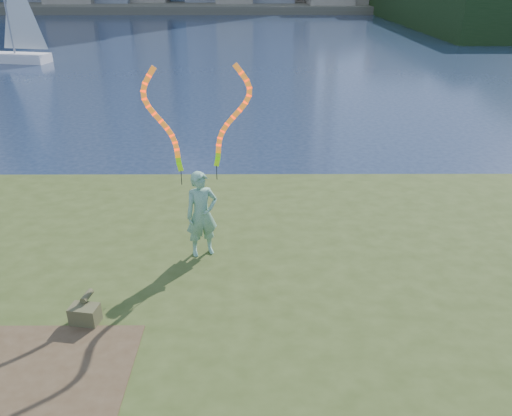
{
  "coord_description": "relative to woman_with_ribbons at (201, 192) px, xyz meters",
  "views": [
    {
      "loc": [
        1.23,
        -8.41,
        6.19
      ],
      "look_at": [
        1.28,
        1.0,
        1.71
      ],
      "focal_mm": 35.0,
      "sensor_mm": 36.0,
      "label": 1
    }
  ],
  "objects": [
    {
      "name": "far_shore",
      "position": [
        -0.16,
        94.27,
        -1.59
      ],
      "size": [
        320.0,
        40.0,
        1.2
      ],
      "primitive_type": "cube",
      "color": "#514C3B",
      "rests_on": "ground"
    },
    {
      "name": "woman_with_ribbons",
      "position": [
        0.0,
        0.0,
        0.0
      ],
      "size": [
        1.98,
        0.86,
        4.18
      ],
      "rotation": [
        0.0,
        0.0,
        0.38
      ],
      "color": "#1F6D3C",
      "rests_on": "grassy_knoll"
    },
    {
      "name": "sailboat",
      "position": [
        -16.49,
        29.42,
        -0.79
      ],
      "size": [
        5.45,
        2.64,
        8.18
      ],
      "rotation": [
        0.0,
        0.0,
        -0.21
      ],
      "color": "white",
      "rests_on": "ground"
    },
    {
      "name": "canvas_bag",
      "position": [
        -1.78,
        -2.32,
        -1.21
      ],
      "size": [
        0.51,
        0.57,
        0.44
      ],
      "rotation": [
        0.0,
        0.0,
        -0.15
      ],
      "color": "#49442A",
      "rests_on": "grassy_knoll"
    },
    {
      "name": "ground",
      "position": [
        -0.16,
        -0.73,
        -2.19
      ],
      "size": [
        320.0,
        320.0,
        0.0
      ],
      "primitive_type": "plane",
      "color": "#18243C",
      "rests_on": "ground"
    },
    {
      "name": "dirt_patch",
      "position": [
        -2.36,
        -3.93,
        -1.38
      ],
      "size": [
        3.2,
        3.0,
        0.02
      ],
      "primitive_type": "cube",
      "color": "#47331E",
      "rests_on": "grassy_knoll"
    },
    {
      "name": "grassy_knoll",
      "position": [
        -0.16,
        -3.03,
        -1.85
      ],
      "size": [
        20.0,
        18.0,
        0.8
      ],
      "color": "#354418",
      "rests_on": "ground"
    }
  ]
}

